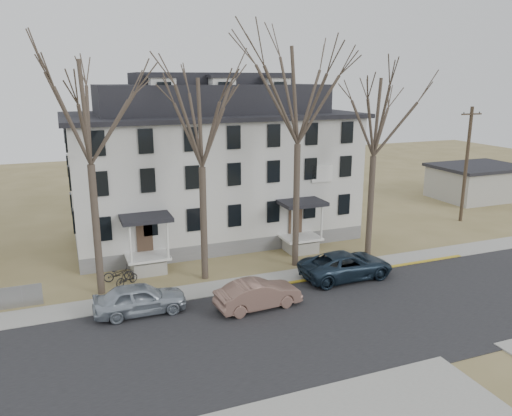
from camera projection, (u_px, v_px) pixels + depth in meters
name	position (u px, v px, depth m)	size (l,w,h in m)	color
ground	(368.00, 339.00, 22.98)	(120.00, 120.00, 0.00)	olive
main_road	(345.00, 320.00, 24.78)	(120.00, 10.00, 0.04)	#27272A
far_sidewalk	(293.00, 277.00, 30.19)	(120.00, 2.00, 0.08)	#A09F97
yellow_curb	(371.00, 271.00, 31.14)	(14.00, 0.25, 0.06)	gold
boarding_house	(212.00, 166.00, 37.10)	(20.80, 12.36, 12.05)	slate
distant_building	(477.00, 182.00, 49.76)	(8.50, 6.50, 3.35)	#A09F97
tree_far_left	(86.00, 105.00, 25.33)	(8.40, 8.40, 13.72)	#473B31
tree_mid_left	(201.00, 117.00, 27.64)	(7.80, 7.80, 12.74)	#473B31
tree_center	(299.00, 88.00, 29.38)	(9.00, 9.00, 14.70)	#473B31
tree_mid_right	(376.00, 112.00, 31.70)	(7.80, 7.80, 12.74)	#473B31
utility_pole_far	(466.00, 163.00, 40.90)	(2.00, 0.28, 9.50)	#3D3023
car_silver	(140.00, 299.00, 25.29)	(1.87, 4.64, 1.58)	#9DA8B5
car_tan	(258.00, 295.00, 25.91)	(1.58, 4.52, 1.49)	#7F5C50
car_navy	(346.00, 266.00, 29.84)	(2.63, 5.71, 1.59)	#1A2938
bicycle_left	(119.00, 274.00, 29.38)	(0.62, 1.77, 0.93)	black
bicycle_right	(127.00, 278.00, 28.81)	(0.42, 1.50, 0.90)	black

